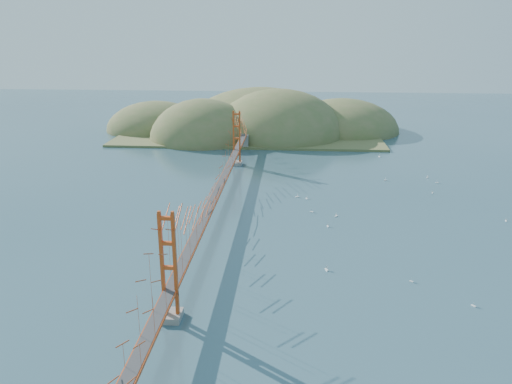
# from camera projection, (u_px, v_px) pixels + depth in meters

# --- Properties ---
(ground) EXTENTS (320.00, 320.00, 0.00)m
(ground) POSITION_uv_depth(u_px,v_px,m) (216.00, 214.00, 79.15)
(ground) COLOR #315363
(ground) RESTS_ON ground
(bridge) EXTENTS (2.20, 94.40, 12.00)m
(bridge) POSITION_uv_depth(u_px,v_px,m) (215.00, 171.00, 77.12)
(bridge) COLOR gray
(bridge) RESTS_ON ground
(far_headlands) EXTENTS (84.00, 58.00, 25.00)m
(far_headlands) POSITION_uv_depth(u_px,v_px,m) (259.00, 130.00, 143.86)
(far_headlands) COLOR olive
(far_headlands) RESTS_ON ground
(sailboat_4) EXTENTS (0.52, 0.55, 0.62)m
(sailboat_4) POSITION_uv_depth(u_px,v_px,m) (432.00, 193.00, 89.02)
(sailboat_4) COLOR white
(sailboat_4) RESTS_ON ground
(sailboat_2) EXTENTS (0.53, 0.53, 0.56)m
(sailboat_2) POSITION_uv_depth(u_px,v_px,m) (411.00, 281.00, 58.07)
(sailboat_2) COLOR white
(sailboat_2) RESTS_ON ground
(sailboat_15) EXTENTS (0.63, 0.65, 0.73)m
(sailboat_15) POSITION_uv_depth(u_px,v_px,m) (379.00, 156.00, 114.11)
(sailboat_15) COLOR white
(sailboat_15) RESTS_ON ground
(sailboat_3) EXTENTS (0.62, 0.52, 0.71)m
(sailboat_3) POSITION_uv_depth(u_px,v_px,m) (297.00, 196.00, 87.00)
(sailboat_3) COLOR white
(sailboat_3) RESTS_ON ground
(sailboat_9) EXTENTS (0.59, 0.59, 0.62)m
(sailboat_9) POSITION_uv_depth(u_px,v_px,m) (427.00, 177.00, 98.15)
(sailboat_9) COLOR white
(sailboat_9) RESTS_ON ground
(sailboat_10) EXTENTS (0.66, 0.66, 0.74)m
(sailboat_10) POSITION_uv_depth(u_px,v_px,m) (327.00, 269.00, 60.85)
(sailboat_10) COLOR white
(sailboat_10) RESTS_ON ground
(sailboat_14) EXTENTS (0.68, 0.68, 0.71)m
(sailboat_14) POSITION_uv_depth(u_px,v_px,m) (336.00, 216.00, 78.13)
(sailboat_14) COLOR white
(sailboat_14) RESTS_ON ground
(sailboat_16) EXTENTS (0.59, 0.59, 0.63)m
(sailboat_16) POSITION_uv_depth(u_px,v_px,m) (307.00, 198.00, 86.22)
(sailboat_16) COLOR white
(sailboat_16) RESTS_ON ground
(sailboat_17) EXTENTS (0.59, 0.55, 0.67)m
(sailboat_17) POSITION_uv_depth(u_px,v_px,m) (437.00, 182.00, 94.97)
(sailboat_17) COLOR white
(sailboat_17) RESTS_ON ground
(sailboat_5) EXTENTS (0.41, 0.50, 0.58)m
(sailboat_5) POSITION_uv_depth(u_px,v_px,m) (506.00, 220.00, 76.28)
(sailboat_5) COLOR white
(sailboat_5) RESTS_ON ground
(sailboat_6) EXTENTS (0.56, 0.56, 0.59)m
(sailboat_6) POSITION_uv_depth(u_px,v_px,m) (474.00, 305.00, 52.99)
(sailboat_6) COLOR white
(sailboat_6) RESTS_ON ground
(sailboat_1) EXTENTS (0.61, 0.61, 0.66)m
(sailboat_1) POSITION_uv_depth(u_px,v_px,m) (312.00, 211.00, 79.99)
(sailboat_1) COLOR white
(sailboat_1) RESTS_ON ground
(sailboat_0) EXTENTS (0.55, 0.59, 0.66)m
(sailboat_0) POSITION_uv_depth(u_px,v_px,m) (328.00, 226.00, 74.18)
(sailboat_0) COLOR white
(sailboat_0) RESTS_ON ground
(sailboat_7) EXTENTS (0.65, 0.56, 0.74)m
(sailboat_7) POSITION_uv_depth(u_px,v_px,m) (385.00, 180.00, 96.48)
(sailboat_7) COLOR white
(sailboat_7) RESTS_ON ground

